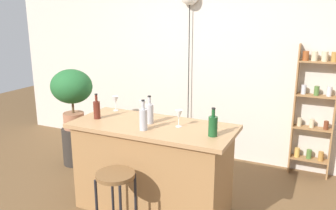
{
  "coord_description": "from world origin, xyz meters",
  "views": [
    {
      "loc": [
        1.49,
        -2.56,
        1.95
      ],
      "look_at": [
        0.05,
        0.55,
        1.05
      ],
      "focal_mm": 37.0,
      "sensor_mm": 36.0,
      "label": 1
    }
  ],
  "objects": [
    {
      "name": "back_wall",
      "position": [
        0.0,
        1.95,
        1.4
      ],
      "size": [
        6.4,
        0.1,
        2.8
      ],
      "primitive_type": "cube",
      "color": "beige",
      "rests_on": "ground"
    },
    {
      "name": "kitchen_counter",
      "position": [
        0.0,
        0.3,
        0.46
      ],
      "size": [
        1.61,
        0.72,
        0.91
      ],
      "color": "#9E7042",
      "rests_on": "ground"
    },
    {
      "name": "bar_stool",
      "position": [
        -0.05,
        -0.3,
        0.48
      ],
      "size": [
        0.34,
        0.34,
        0.64
      ],
      "color": "black",
      "rests_on": "ground"
    },
    {
      "name": "spice_shelf",
      "position": [
        1.4,
        1.81,
        0.86
      ],
      "size": [
        0.47,
        0.15,
        1.62
      ],
      "color": "#9E7042",
      "rests_on": "ground"
    },
    {
      "name": "plant_stool",
      "position": [
        -1.45,
        0.86,
        0.25
      ],
      "size": [
        0.34,
        0.34,
        0.49
      ],
      "primitive_type": "cylinder",
      "color": "#2D2823",
      "rests_on": "ground"
    },
    {
      "name": "potted_plant",
      "position": [
        -1.45,
        0.86,
        1.0
      ],
      "size": [
        0.55,
        0.49,
        0.78
      ],
      "color": "#A86B4C",
      "rests_on": "plant_stool"
    },
    {
      "name": "bottle_olive_oil",
      "position": [
        -0.05,
        0.33,
        1.01
      ],
      "size": [
        0.08,
        0.08,
        0.28
      ],
      "color": "#B2B2B7",
      "rests_on": "kitchen_counter"
    },
    {
      "name": "bottle_vinegar",
      "position": [
        -0.61,
        0.24,
        1.0
      ],
      "size": [
        0.07,
        0.07,
        0.26
      ],
      "color": "#5B2319",
      "rests_on": "kitchen_counter"
    },
    {
      "name": "bottle_sauce_amber",
      "position": [
        0.63,
        0.23,
        1.0
      ],
      "size": [
        0.08,
        0.08,
        0.26
      ],
      "color": "#194C23",
      "rests_on": "kitchen_counter"
    },
    {
      "name": "bottle_spirits_clear",
      "position": [
        0.0,
        0.12,
        1.01
      ],
      "size": [
        0.07,
        0.07,
        0.29
      ],
      "color": "#B2B2B7",
      "rests_on": "kitchen_counter"
    },
    {
      "name": "wine_glass_left",
      "position": [
        -0.61,
        0.58,
        1.02
      ],
      "size": [
        0.07,
        0.07,
        0.16
      ],
      "color": "silver",
      "rests_on": "kitchen_counter"
    },
    {
      "name": "wine_glass_center",
      "position": [
        0.26,
        0.35,
        1.02
      ],
      "size": [
        0.07,
        0.07,
        0.16
      ],
      "color": "silver",
      "rests_on": "kitchen_counter"
    },
    {
      "name": "wine_glass_right",
      "position": [
        -0.24,
        0.54,
        1.02
      ],
      "size": [
        0.07,
        0.07,
        0.16
      ],
      "color": "silver",
      "rests_on": "kitchen_counter"
    }
  ]
}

